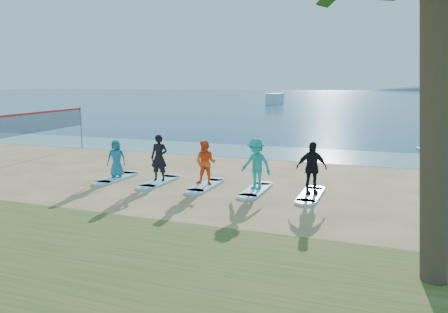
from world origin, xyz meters
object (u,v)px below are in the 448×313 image
(surfboard_2, at_px, (206,186))
(student_2, at_px, (206,163))
(paddleboarder, at_px, (430,137))
(student_1, at_px, (159,158))
(surfboard_1, at_px, (160,182))
(student_3, at_px, (256,164))
(paddleboard, at_px, (429,151))
(surfboard_4, at_px, (311,195))
(student_4, at_px, (311,168))
(boat_offshore_a, at_px, (275,104))
(student_0, at_px, (116,158))
(volleyball_net, at_px, (35,123))
(surfboard_0, at_px, (117,178))
(surfboard_3, at_px, (256,190))

(surfboard_2, relative_size, student_2, 1.29)
(paddleboarder, height_order, student_1, student_1)
(surfboard_1, relative_size, student_3, 1.17)
(paddleboard, distance_m, student_3, 14.22)
(surfboard_1, bearing_deg, paddleboarder, 49.41)
(student_2, xyz_separation_m, surfboard_4, (4.02, 0.00, -0.90))
(student_2, height_order, student_4, student_4)
(boat_offshore_a, relative_size, surfboard_4, 3.17)
(student_0, xyz_separation_m, student_4, (8.03, 0.00, 0.15))
(student_1, relative_size, student_3, 0.99)
(boat_offshore_a, bearing_deg, student_2, -81.95)
(volleyball_net, bearing_deg, boat_offshore_a, 93.88)
(surfboard_0, distance_m, student_2, 4.12)
(student_0, xyz_separation_m, student_2, (4.02, 0.00, 0.07))
(volleyball_net, xyz_separation_m, surfboard_0, (6.78, -2.66, -1.86))
(volleyball_net, relative_size, boat_offshore_a, 1.29)
(student_2, distance_m, student_4, 4.02)
(surfboard_2, bearing_deg, surfboard_1, 180.00)
(paddleboard, height_order, student_3, student_3)
(paddleboard, height_order, surfboard_1, paddleboard)
(surfboard_4, bearing_deg, student_3, 180.00)
(surfboard_1, distance_m, student_2, 2.20)
(student_3, bearing_deg, student_0, -163.68)
(volleyball_net, xyz_separation_m, surfboard_1, (8.79, -2.66, -1.86))
(surfboard_1, bearing_deg, student_0, 180.00)
(student_1, relative_size, surfboard_2, 0.84)
(paddleboard, distance_m, surfboard_3, 14.18)
(paddleboarder, bearing_deg, surfboard_3, 133.57)
(student_2, bearing_deg, surfboard_2, 0.00)
(surfboard_0, bearing_deg, surfboard_1, 0.00)
(student_1, xyz_separation_m, surfboard_3, (4.02, 0.00, -0.97))
(surfboard_0, distance_m, surfboard_4, 8.03)
(surfboard_0, distance_m, surfboard_3, 6.03)
(student_1, distance_m, surfboard_4, 6.10)
(student_1, bearing_deg, student_2, -7.88)
(student_2, relative_size, student_4, 0.92)
(boat_offshore_a, height_order, student_2, student_2)
(surfboard_0, height_order, student_3, student_3)
(surfboard_1, relative_size, student_1, 1.19)
(volleyball_net, xyz_separation_m, student_0, (6.78, -2.66, -1.04))
(surfboard_0, distance_m, student_3, 6.11)
(paddleboarder, relative_size, surfboard_3, 0.71)
(student_1, bearing_deg, surfboard_2, -7.88)
(surfboard_2, xyz_separation_m, surfboard_3, (2.01, 0.00, 0.00))
(volleyball_net, height_order, surfboard_3, volleyball_net)
(surfboard_0, bearing_deg, volleyball_net, 158.62)
(surfboard_0, bearing_deg, student_0, 0.00)
(surfboard_1, bearing_deg, student_4, 0.00)
(boat_offshore_a, distance_m, student_1, 73.01)
(surfboard_1, xyz_separation_m, student_3, (4.02, 0.00, 0.98))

